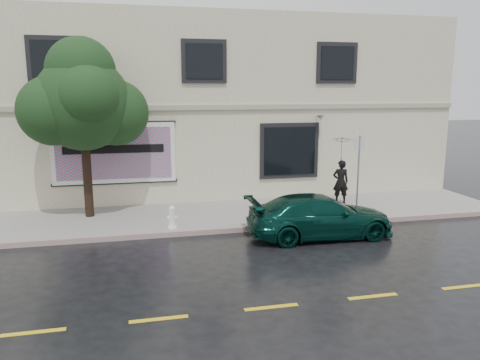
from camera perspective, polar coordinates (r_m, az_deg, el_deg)
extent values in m
plane|color=black|center=(12.73, -0.71, -8.44)|extent=(90.00, 90.00, 0.00)
cube|color=#9A9892|center=(15.76, -3.20, -4.32)|extent=(20.00, 3.50, 0.15)
cube|color=gray|center=(14.11, -2.00, -6.16)|extent=(20.00, 0.18, 0.16)
cube|color=gold|center=(9.60, 3.84, -15.20)|extent=(19.00, 0.12, 0.01)
cube|color=beige|center=(20.90, -5.99, 8.95)|extent=(20.00, 8.00, 7.00)
cube|color=#9E9984|center=(16.90, -4.32, 8.82)|extent=(20.00, 0.12, 0.18)
cube|color=black|center=(17.80, 6.02, 3.57)|extent=(2.30, 0.10, 2.10)
cube|color=black|center=(17.74, 6.08, 3.55)|extent=(2.00, 0.05, 1.80)
cube|color=black|center=(16.85, -21.93, 13.52)|extent=(1.30, 0.05, 1.20)
cube|color=black|center=(16.85, -4.37, 14.26)|extent=(1.30, 0.05, 1.20)
cube|color=black|center=(18.28, 11.80, 13.81)|extent=(1.30, 0.05, 1.20)
cube|color=white|center=(16.83, -15.08, 3.17)|extent=(4.20, 0.06, 2.10)
cube|color=#EE3447|center=(16.79, -15.08, 3.15)|extent=(3.90, 0.04, 1.80)
cube|color=black|center=(17.02, -14.90, -0.32)|extent=(4.30, 0.10, 0.10)
cube|color=black|center=(16.75, -15.26, 6.74)|extent=(4.30, 0.10, 0.10)
cube|color=black|center=(16.74, -15.11, 3.64)|extent=(3.40, 0.02, 0.28)
imported|color=#072F28|center=(13.80, 9.74, -4.36)|extent=(4.28, 1.95, 1.24)
imported|color=black|center=(17.29, 12.16, -0.22)|extent=(0.63, 0.47, 1.59)
imported|color=black|center=(17.11, 12.32, 3.61)|extent=(1.21, 1.21, 0.75)
cylinder|color=black|center=(15.86, -18.10, 0.30)|extent=(0.28, 0.28, 2.58)
sphere|color=black|center=(15.61, -18.62, 8.86)|extent=(2.97, 2.97, 2.97)
cylinder|color=white|center=(14.20, -8.24, -5.70)|extent=(0.27, 0.27, 0.07)
cylinder|color=white|center=(14.12, -8.27, -4.61)|extent=(0.19, 0.19, 0.49)
sphere|color=white|center=(14.05, -8.30, -3.52)|extent=(0.19, 0.19, 0.19)
cylinder|color=white|center=(14.11, -8.27, -4.53)|extent=(0.28, 0.09, 0.09)
cylinder|color=#93979B|center=(15.37, 14.18, 0.33)|extent=(0.06, 0.06, 2.66)
cube|color=silver|center=(15.21, 14.37, 4.31)|extent=(0.33, 0.05, 0.43)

